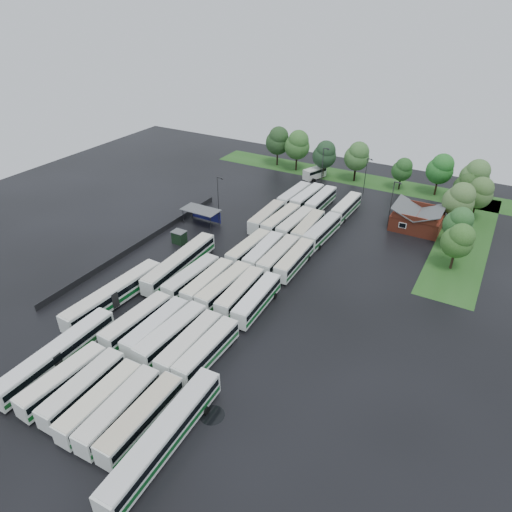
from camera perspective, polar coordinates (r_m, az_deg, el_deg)
The scene contains 61 objects.
ground at distance 77.16m, azimuth -5.72°, elevation -5.19°, with size 160.00×160.00×0.00m, color black.
brick_building at distance 103.45m, azimuth 19.43°, elevation 4.20°, with size 10.07×8.60×5.39m.
wash_shed at distance 99.87m, azimuth -6.79°, elevation 5.58°, with size 8.20×4.20×3.58m.
utility_hut at distance 93.46m, azimuth -9.57°, elevation 2.36°, with size 2.70×2.20×2.62m.
grass_strip_north at distance 128.54m, azimuth 11.87°, elevation 9.54°, with size 80.00×10.00×0.01m, color #24531A.
grass_strip_east at distance 103.46m, azimuth 24.59°, elevation 1.92°, with size 10.00×50.00×0.01m, color #24531A.
west_fence at distance 94.45m, azimuth -14.11°, elevation 1.63°, with size 0.10×50.00×1.20m, color #2D2D30.
bus_r0c0 at distance 64.86m, azimuth -22.95°, elevation -14.09°, with size 3.19×12.37×3.41m.
bus_r0c1 at distance 62.87m, azimuth -20.77°, elevation -15.22°, with size 2.88×12.36×3.43m.
bus_r0c2 at distance 60.65m, azimuth -18.85°, elevation -16.84°, with size 2.85×12.33×3.42m.
bus_r0c3 at distance 59.11m, azimuth -16.69°, elevation -17.91°, with size 3.16×12.51×3.45m.
bus_r0c4 at distance 57.55m, azimuth -14.09°, elevation -19.08°, with size 2.90×12.65×3.51m.
bus_r1c0 at distance 70.96m, azimuth -14.68°, elevation -7.92°, with size 3.21×12.65×3.49m.
bus_r1c1 at distance 69.14m, azimuth -12.36°, elevation -8.76°, with size 2.66×12.40×3.45m.
bus_r1c2 at distance 67.43m, azimuth -10.49°, elevation -9.60°, with size 3.32×13.08×3.61m.
bus_r1c3 at distance 65.54m, azimuth -8.27°, elevation -10.82°, with size 2.84×12.62×3.50m.
bus_r1c4 at distance 64.29m, azimuth -6.13°, elevation -11.67°, with size 2.75×12.38×3.44m.
bus_r2c0 at distance 79.06m, azimuth -8.07°, elevation -2.69°, with size 3.15×12.63×3.49m.
bus_r2c1 at distance 77.48m, azimuth -6.02°, elevation -3.34°, with size 2.65×12.31×3.42m.
bus_r2c2 at distance 76.07m, azimuth -4.00°, elevation -3.88°, with size 3.12×12.83×3.55m.
bus_r2c3 at distance 74.76m, azimuth -1.99°, elevation -4.56°, with size 3.13×12.47×3.44m.
bus_r2c4 at distance 73.09m, azimuth 0.13°, elevation -5.45°, with size 3.19×12.60×3.48m.
bus_r3c1 at distance 86.87m, azimuth -0.92°, elevation 0.91°, with size 3.03×12.34×3.41m.
bus_r3c2 at distance 85.69m, azimuth 0.96°, elevation 0.46°, with size 3.03×12.40×3.43m.
bus_r3c3 at distance 84.39m, azimuth 2.83°, elevation -0.04°, with size 2.84×12.72×3.53m.
bus_r3c4 at distance 83.57m, azimuth 4.82°, elevation -0.49°, with size 2.90×12.46×3.45m.
bus_r4c0 at distance 98.94m, azimuth 1.34°, elevation 4.88°, with size 3.05×12.79×3.54m.
bus_r4c1 at distance 97.58m, azimuth 3.13°, elevation 4.45°, with size 3.16×12.80×3.54m.
bus_r4c2 at distance 96.44m, azimuth 4.92°, elevation 4.03°, with size 3.08×12.62×3.49m.
bus_r4c3 at distance 95.22m, azimuth 6.53°, elevation 3.56°, with size 3.13×12.58×3.48m.
bus_r4c4 at distance 94.11m, azimuth 8.29°, elevation 3.13°, with size 3.18×13.00×3.59m.
bus_r5c0 at distance 109.95m, azimuth 4.79°, elevation 7.50°, with size 3.13×12.55×3.47m.
bus_r5c1 at distance 109.16m, azimuth 6.42°, elevation 7.25°, with size 3.27×12.77×3.52m.
bus_r5c2 at distance 108.05m, azimuth 8.12°, elevation 6.87°, with size 2.79×12.58×3.49m.
bus_r5c4 at distance 105.67m, azimuth 11.20°, elevation 6.00°, with size 2.89×12.47×3.46m.
artic_bus_west_a at distance 68.81m, azimuth -23.58°, elevation -11.25°, with size 2.85×18.67×3.46m.
artic_bus_west_b at distance 83.44m, azimuth -9.49°, elevation -0.83°, with size 3.49×19.29×3.56m.
artic_bus_west_c at distance 77.52m, azimuth -17.34°, elevation -4.64°, with size 3.61×19.41×3.58m.
artic_bus_east at distance 55.33m, azimuth -11.38°, elevation -21.24°, with size 3.47×19.43×3.59m.
minibus at distance 125.88m, azimuth 7.34°, elevation 10.28°, with size 4.67×7.12×2.92m.
tree_north_0 at distance 133.33m, azimuth 2.77°, elevation 14.23°, with size 6.85×6.85×11.35m.
tree_north_1 at distance 129.51m, azimuth 5.22°, elevation 13.70°, with size 6.97×6.97×11.54m.
tree_north_2 at distance 124.76m, azimuth 8.60°, elevation 12.47°, with size 6.29×6.29×10.42m.
tree_north_3 at distance 124.11m, azimuth 12.55°, elevation 12.12°, with size 6.53×6.53×10.82m.
tree_north_4 at distance 121.95m, azimuth 17.85°, elevation 10.29°, with size 5.11×5.11×8.47m.
tree_north_5 at distance 121.04m, azimuth 22.08°, elevation 10.09°, with size 6.45×6.45×10.69m.
tree_north_6 at distance 119.19m, azimuth 25.75°, elevation 9.08°, with size 6.65×6.65×11.01m.
tree_east_0 at distance 88.84m, azimuth 23.99°, elevation 1.80°, with size 5.65×5.65×9.36m.
tree_east_1 at distance 95.91m, azimuth 24.03°, elevation 3.82°, with size 5.54×5.54×9.18m.
tree_east_2 at distance 104.37m, azimuth 24.10°, elevation 6.48°, with size 6.42×6.42×10.63m.
tree_east_3 at distance 110.86m, azimuth 26.14°, elevation 7.15°, with size 6.08×6.08×10.07m.
tree_east_4 at distance 117.42m, azimuth 24.72°, elevation 8.08°, with size 5.02×4.98×8.25m.
lamp_post_ne at distance 101.05m, azimuth 16.66°, elevation 6.63°, with size 1.58×0.31×10.28m.
lamp_post_nw at distance 99.19m, azimuth -4.70°, elevation 7.47°, with size 1.61×0.31×10.46m.
lamp_post_back_w at distance 117.82m, azimuth 8.37°, elevation 11.15°, with size 1.65×0.32×10.72m.
lamp_post_back_e at distance 116.72m, azimuth 13.60°, elevation 9.97°, with size 1.42×0.28×9.23m.
puddle_0 at distance 69.36m, azimuth -17.41°, elevation -11.53°, with size 3.59×3.59×0.01m, color black.
puddle_1 at distance 61.57m, azimuth -12.72°, elevation -17.31°, with size 4.45×4.45×0.01m, color black.
puddle_2 at distance 81.78m, azimuth -11.08°, elevation -3.36°, with size 5.27×5.27×0.01m, color black.
puddle_3 at distance 71.44m, azimuth -3.26°, elevation -8.43°, with size 4.80×4.80×0.01m, color black.
puddle_4 at distance 59.05m, azimuth -5.50°, elevation -19.19°, with size 3.11×3.11×0.01m, color black.
Camera 1 is at (37.37, -50.28, 45.04)m, focal length 32.00 mm.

